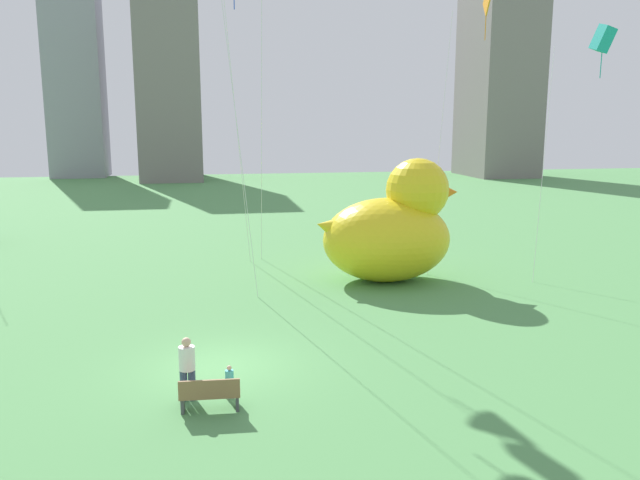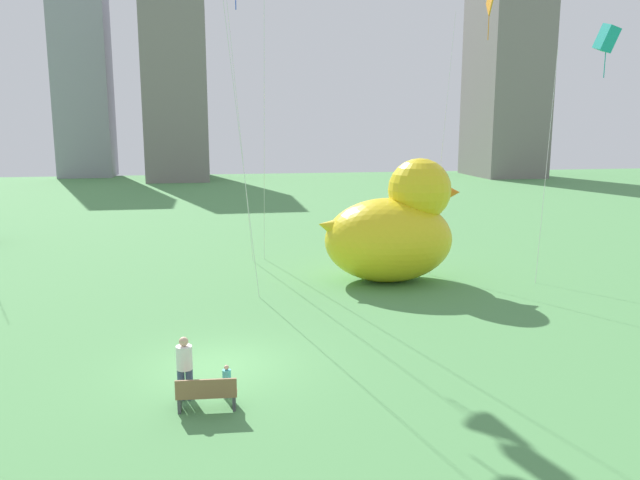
# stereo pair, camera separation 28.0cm
# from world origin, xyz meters

# --- Properties ---
(ground_plane) EXTENTS (140.00, 140.00, 0.00)m
(ground_plane) POSITION_xyz_m (0.00, 0.00, 0.00)
(ground_plane) COLOR #518F4F
(park_bench) EXTENTS (1.56, 0.54, 0.90)m
(park_bench) POSITION_xyz_m (-0.39, -3.03, 0.47)
(park_bench) COLOR olive
(park_bench) RESTS_ON ground
(person_adult) EXTENTS (0.42, 0.42, 1.73)m
(person_adult) POSITION_xyz_m (-0.94, -2.23, 0.95)
(person_adult) COLOR #38476B
(person_adult) RESTS_ON ground
(person_child) EXTENTS (0.23, 0.23, 0.92)m
(person_child) POSITION_xyz_m (0.14, -2.32, 0.51)
(person_child) COLOR silver
(person_child) RESTS_ON ground
(giant_inflatable_duck) EXTENTS (6.76, 4.34, 5.60)m
(giant_inflatable_duck) POSITION_xyz_m (8.02, 9.19, 2.38)
(giant_inflatable_duck) COLOR yellow
(giant_inflatable_duck) RESTS_ON ground
(city_skyline) EXTENTS (61.30, 16.64, 24.95)m
(city_skyline) POSITION_xyz_m (11.16, 64.12, 11.68)
(city_skyline) COLOR gray
(city_skyline) RESTS_ON ground
(kite_orange) EXTENTS (2.81, 3.29, 13.26)m
(kite_orange) POSITION_xyz_m (12.55, 10.58, 11.99)
(kite_orange) COLOR silver
(kite_orange) RESTS_ON ground
(kite_teal) EXTENTS (3.46, 3.62, 11.50)m
(kite_teal) POSITION_xyz_m (17.25, 8.29, 10.76)
(kite_teal) COLOR silver
(kite_teal) RESTS_ON ground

